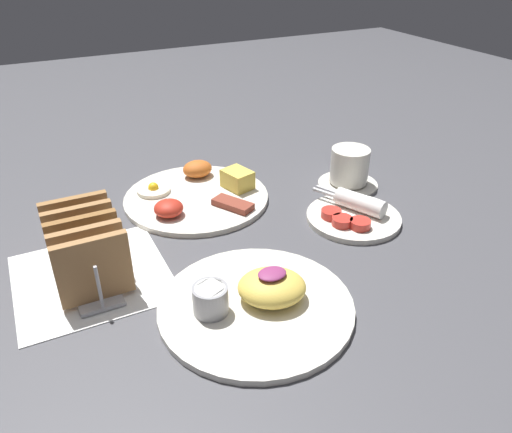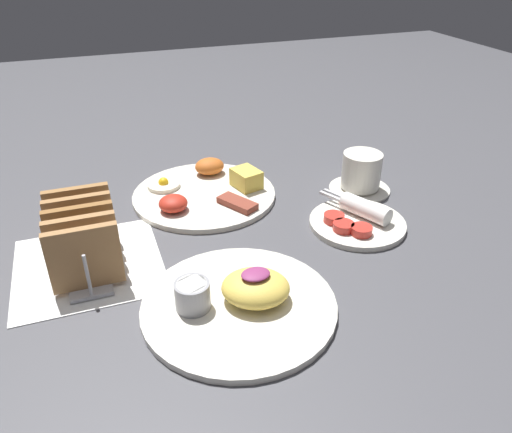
{
  "view_description": "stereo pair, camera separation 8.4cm",
  "coord_description": "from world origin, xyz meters",
  "px_view_note": "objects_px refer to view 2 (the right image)",
  "views": [
    {
      "loc": [
        -0.28,
        -0.63,
        0.46
      ],
      "look_at": [
        0.04,
        0.02,
        0.03
      ],
      "focal_mm": 35.0,
      "sensor_mm": 36.0,
      "label": 1
    },
    {
      "loc": [
        -0.2,
        -0.66,
        0.46
      ],
      "look_at": [
        0.04,
        0.02,
        0.03
      ],
      "focal_mm": 35.0,
      "sensor_mm": 36.0,
      "label": 2
    }
  ],
  "objects_px": {
    "plate_foreground": "(239,300)",
    "toast_rack": "(83,238)",
    "plate_condiments": "(357,220)",
    "coffee_cup": "(361,174)",
    "plate_breakfast": "(206,191)"
  },
  "relations": [
    {
      "from": "plate_condiments",
      "to": "coffee_cup",
      "type": "bearing_deg",
      "value": 58.34
    },
    {
      "from": "toast_rack",
      "to": "coffee_cup",
      "type": "bearing_deg",
      "value": 8.9
    },
    {
      "from": "plate_foreground",
      "to": "coffee_cup",
      "type": "height_order",
      "value": "coffee_cup"
    },
    {
      "from": "plate_breakfast",
      "to": "toast_rack",
      "type": "height_order",
      "value": "toast_rack"
    },
    {
      "from": "plate_breakfast",
      "to": "plate_foreground",
      "type": "height_order",
      "value": "plate_foreground"
    },
    {
      "from": "plate_breakfast",
      "to": "coffee_cup",
      "type": "height_order",
      "value": "coffee_cup"
    },
    {
      "from": "toast_rack",
      "to": "coffee_cup",
      "type": "distance_m",
      "value": 0.53
    },
    {
      "from": "coffee_cup",
      "to": "plate_foreground",
      "type": "bearing_deg",
      "value": -142.72
    },
    {
      "from": "plate_foreground",
      "to": "plate_breakfast",
      "type": "bearing_deg",
      "value": 83.0
    },
    {
      "from": "plate_breakfast",
      "to": "plate_condiments",
      "type": "relative_size",
      "value": 1.49
    },
    {
      "from": "plate_foreground",
      "to": "toast_rack",
      "type": "distance_m",
      "value": 0.26
    },
    {
      "from": "plate_foreground",
      "to": "coffee_cup",
      "type": "bearing_deg",
      "value": 37.28
    },
    {
      "from": "plate_condiments",
      "to": "plate_foreground",
      "type": "xyz_separation_m",
      "value": [
        -0.26,
        -0.14,
        0.0
      ]
    },
    {
      "from": "plate_breakfast",
      "to": "plate_condiments",
      "type": "distance_m",
      "value": 0.3
    },
    {
      "from": "plate_condiments",
      "to": "coffee_cup",
      "type": "relative_size",
      "value": 1.53
    }
  ]
}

